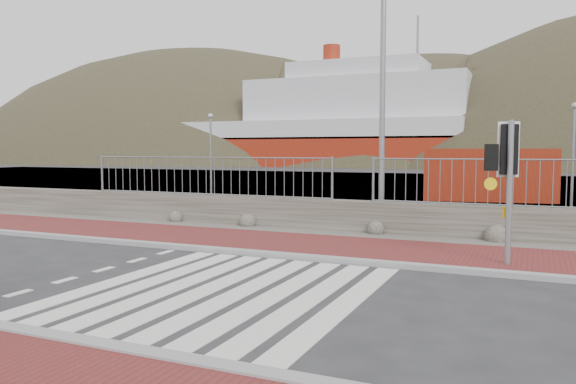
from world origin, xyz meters
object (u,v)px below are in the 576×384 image
at_px(traffic_signal_far, 508,161).
at_px(shipping_container, 488,174).
at_px(ferry, 314,129).
at_px(streetlight, 388,52).

bearing_deg(traffic_signal_far, shipping_container, -104.27).
bearing_deg(shipping_container, traffic_signal_far, -93.28).
height_order(ferry, shipping_container, ferry).
bearing_deg(streetlight, ferry, 102.04).
bearing_deg(shipping_container, streetlight, -108.41).
xyz_separation_m(traffic_signal_far, streetlight, (-3.46, 4.27, 3.02)).
distance_m(ferry, traffic_signal_far, 70.31).
distance_m(streetlight, shipping_container, 12.29).
bearing_deg(traffic_signal_far, ferry, -85.45).
height_order(traffic_signal_far, streetlight, streetlight).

